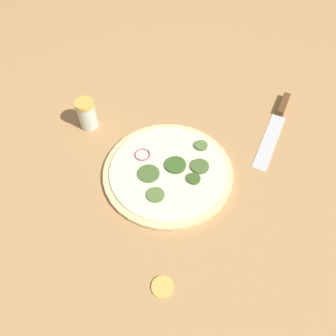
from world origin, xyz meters
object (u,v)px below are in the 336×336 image
object	(u,v)px
loose_cap	(162,287)
knife	(278,118)
pizza	(168,171)
spice_jar	(87,114)

from	to	relation	value
loose_cap	knife	bearing A→B (deg)	-13.54
pizza	knife	world-z (taller)	pizza
pizza	knife	bearing A→B (deg)	-37.71
pizza	loose_cap	world-z (taller)	pizza
spice_jar	loose_cap	size ratio (longest dim) A/B	1.89
knife	spice_jar	size ratio (longest dim) A/B	3.60
knife	loose_cap	distance (m)	0.59
knife	pizza	bearing A→B (deg)	-33.50
pizza	knife	xyz separation A→B (m)	(0.30, -0.23, -0.00)
loose_cap	pizza	bearing A→B (deg)	18.56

